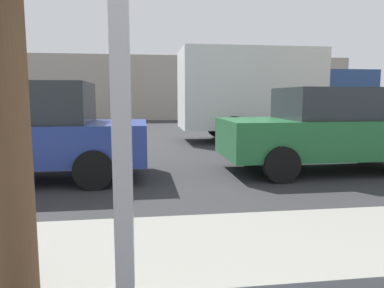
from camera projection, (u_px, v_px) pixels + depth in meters
name	position (u px, v px, depth m)	size (l,w,h in m)	color
ground_plane	(140.00, 157.00, 8.92)	(60.00, 60.00, 0.00)	#2D2D30
building_facade_far	(140.00, 88.00, 23.33)	(28.00, 1.20, 4.11)	#A89E8E
parked_car_blue	(19.00, 131.00, 6.39)	(4.52, 2.00, 1.74)	#283D93
parked_car_green	(331.00, 129.00, 7.20)	(4.25, 1.95, 1.66)	#236B38
box_truck	(269.00, 92.00, 12.17)	(6.31, 2.44, 3.02)	silver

